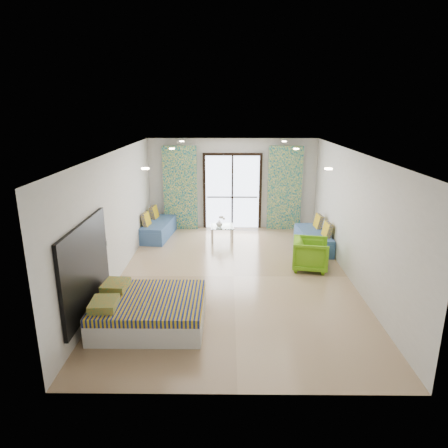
{
  "coord_description": "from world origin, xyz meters",
  "views": [
    {
      "loc": [
        -0.13,
        -8.08,
        3.58
      ],
      "look_at": [
        -0.22,
        0.16,
        1.15
      ],
      "focal_mm": 32.0,
      "sensor_mm": 36.0,
      "label": 1
    }
  ],
  "objects_px": {
    "armchair": "(311,253)",
    "daybed_left": "(158,228)",
    "bed": "(148,311)",
    "daybed_right": "(314,239)",
    "coffee_table": "(222,228)"
  },
  "relations": [
    {
      "from": "armchair",
      "to": "daybed_left",
      "type": "bearing_deg",
      "value": 69.62
    },
    {
      "from": "bed",
      "to": "daybed_right",
      "type": "bearing_deg",
      "value": 47.05
    },
    {
      "from": "daybed_left",
      "to": "armchair",
      "type": "relative_size",
      "value": 2.17
    },
    {
      "from": "armchair",
      "to": "daybed_right",
      "type": "bearing_deg",
      "value": -4.36
    },
    {
      "from": "bed",
      "to": "armchair",
      "type": "height_order",
      "value": "armchair"
    },
    {
      "from": "bed",
      "to": "daybed_left",
      "type": "relative_size",
      "value": 1.06
    },
    {
      "from": "daybed_right",
      "to": "coffee_table",
      "type": "xyz_separation_m",
      "value": [
        -2.41,
        0.65,
        0.11
      ]
    },
    {
      "from": "coffee_table",
      "to": "armchair",
      "type": "bearing_deg",
      "value": -44.88
    },
    {
      "from": "bed",
      "to": "coffee_table",
      "type": "xyz_separation_m",
      "value": [
        1.18,
        4.5,
        0.11
      ]
    },
    {
      "from": "daybed_right",
      "to": "armchair",
      "type": "xyz_separation_m",
      "value": [
        -0.36,
        -1.39,
        0.14
      ]
    },
    {
      "from": "coffee_table",
      "to": "armchair",
      "type": "relative_size",
      "value": 0.91
    },
    {
      "from": "daybed_right",
      "to": "coffee_table",
      "type": "bearing_deg",
      "value": 161.02
    },
    {
      "from": "daybed_right",
      "to": "armchair",
      "type": "bearing_deg",
      "value": -108.63
    },
    {
      "from": "daybed_right",
      "to": "coffee_table",
      "type": "relative_size",
      "value": 2.34
    },
    {
      "from": "daybed_left",
      "to": "coffee_table",
      "type": "relative_size",
      "value": 2.38
    }
  ]
}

